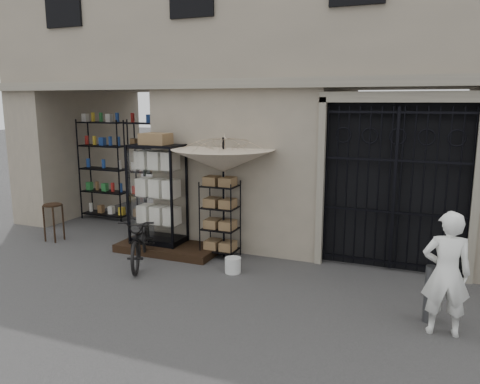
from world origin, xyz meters
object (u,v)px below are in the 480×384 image
at_px(bicycle, 142,264).
at_px(shopkeeper, 441,333).
at_px(display_cabinet, 158,199).
at_px(market_umbrella, 223,154).
at_px(wire_rack, 220,220).
at_px(wooden_stool, 54,221).
at_px(white_bucket, 233,265).
at_px(steel_bollard, 429,294).

xyz_separation_m(bicycle, shopkeeper, (5.05, -0.77, 0.00)).
height_order(display_cabinet, market_umbrella, market_umbrella).
bearing_deg(market_umbrella, wire_rack, -162.16).
relative_size(display_cabinet, wire_rack, 1.45).
relative_size(wire_rack, bicycle, 0.84).
distance_m(wooden_stool, shopkeeper, 7.73).
relative_size(bicycle, shopkeeper, 1.08).
distance_m(white_bucket, wooden_stool, 4.30).
bearing_deg(wire_rack, bicycle, -136.75).
bearing_deg(wooden_stool, display_cabinet, 7.69).
bearing_deg(display_cabinet, bicycle, -72.75).
relative_size(market_umbrella, bicycle, 1.57).
bearing_deg(display_cabinet, steel_bollard, -8.93).
bearing_deg(market_umbrella, steel_bollard, -21.22).
height_order(display_cabinet, white_bucket, display_cabinet).
bearing_deg(wooden_stool, bicycle, -11.74).
relative_size(bicycle, wooden_stool, 2.18).
height_order(display_cabinet, wooden_stool, display_cabinet).
xyz_separation_m(display_cabinet, wire_rack, (1.33, 0.06, -0.31)).
bearing_deg(steel_bollard, white_bucket, 167.56).
relative_size(white_bucket, steel_bollard, 0.36).
height_order(display_cabinet, bicycle, display_cabinet).
distance_m(wire_rack, bicycle, 1.64).
distance_m(bicycle, shopkeeper, 5.10).
relative_size(wire_rack, wooden_stool, 1.84).
distance_m(market_umbrella, shopkeeper, 4.63).
bearing_deg(bicycle, wire_rack, 13.62).
xyz_separation_m(wooden_stool, steel_bollard, (7.44, -1.02, -0.03)).
height_order(wire_rack, steel_bollard, wire_rack).
height_order(display_cabinet, shopkeeper, display_cabinet).
xyz_separation_m(wire_rack, bicycle, (-1.16, -0.91, -0.72)).
distance_m(wooden_stool, steel_bollard, 7.51).
xyz_separation_m(display_cabinet, steel_bollard, (5.05, -1.34, -0.64)).
height_order(steel_bollard, shopkeeper, steel_bollard).
bearing_deg(display_cabinet, wooden_stool, -166.39).
bearing_deg(white_bucket, wire_rack, 128.60).
distance_m(wire_rack, shopkeeper, 4.30).
height_order(wire_rack, market_umbrella, market_umbrella).
relative_size(wooden_stool, steel_bollard, 1.02).
height_order(market_umbrella, steel_bollard, market_umbrella).
xyz_separation_m(display_cabinet, bicycle, (0.17, -0.85, -1.03)).
height_order(wire_rack, wooden_stool, wire_rack).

